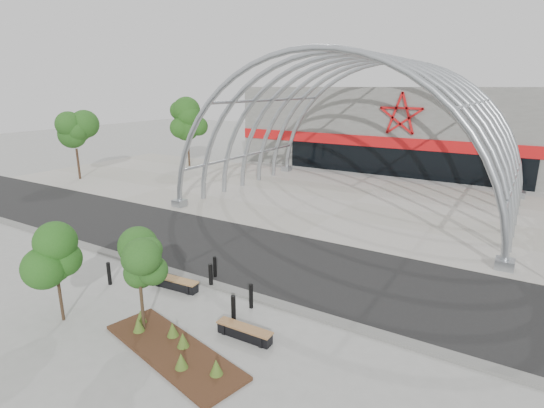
# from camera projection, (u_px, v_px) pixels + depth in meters

# --- Properties ---
(ground) EXTENTS (140.00, 140.00, 0.00)m
(ground) POSITION_uv_depth(u_px,v_px,m) (222.00, 285.00, 17.86)
(ground) COLOR gray
(ground) RESTS_ON ground
(road) EXTENTS (140.00, 7.00, 0.02)m
(road) POSITION_uv_depth(u_px,v_px,m) (267.00, 257.00, 20.72)
(road) COLOR black
(road) RESTS_ON ground
(forecourt) EXTENTS (60.00, 17.00, 0.04)m
(forecourt) POSITION_uv_depth(u_px,v_px,m) (355.00, 202.00, 30.57)
(forecourt) COLOR #A9A497
(forecourt) RESTS_ON ground
(kerb) EXTENTS (60.00, 0.50, 0.12)m
(kerb) POSITION_uv_depth(u_px,v_px,m) (219.00, 286.00, 17.63)
(kerb) COLOR slate
(kerb) RESTS_ON ground
(arena_building) EXTENTS (34.00, 15.24, 8.00)m
(arena_building) POSITION_uv_depth(u_px,v_px,m) (420.00, 127.00, 44.23)
(arena_building) COLOR slate
(arena_building) RESTS_ON ground
(vault_canopy) EXTENTS (20.80, 15.80, 20.36)m
(vault_canopy) POSITION_uv_depth(u_px,v_px,m) (355.00, 202.00, 30.57)
(vault_canopy) COLOR #9AA0A6
(vault_canopy) RESTS_ON ground
(planting_bed) EXTENTS (5.79, 2.88, 0.59)m
(planting_bed) POSITION_uv_depth(u_px,v_px,m) (172.00, 347.00, 13.38)
(planting_bed) COLOR black
(planting_bed) RESTS_ON ground
(street_tree_0) EXTENTS (1.51, 1.51, 3.43)m
(street_tree_0) POSITION_uv_depth(u_px,v_px,m) (54.00, 256.00, 14.55)
(street_tree_0) COLOR black
(street_tree_0) RESTS_ON ground
(street_tree_1) EXTENTS (1.39, 1.39, 3.28)m
(street_tree_1) POSITION_uv_depth(u_px,v_px,m) (139.00, 267.00, 13.88)
(street_tree_1) COLOR #322816
(street_tree_1) RESTS_ON ground
(bench_0) EXTENTS (2.17, 0.64, 0.45)m
(bench_0) POSITION_uv_depth(u_px,v_px,m) (175.00, 284.00, 17.50)
(bench_0) COLOR black
(bench_0) RESTS_ON ground
(bench_1) EXTENTS (2.02, 0.49, 0.42)m
(bench_1) POSITION_uv_depth(u_px,v_px,m) (244.00, 333.00, 14.04)
(bench_1) COLOR black
(bench_1) RESTS_ON ground
(bollard_0) EXTENTS (0.16, 0.16, 0.99)m
(bollard_0) POSITION_uv_depth(u_px,v_px,m) (109.00, 274.00, 17.80)
(bollard_0) COLOR black
(bollard_0) RESTS_ON ground
(bollard_1) EXTENTS (0.17, 0.17, 1.03)m
(bollard_1) POSITION_uv_depth(u_px,v_px,m) (211.00, 276.00, 17.54)
(bollard_1) COLOR black
(bollard_1) RESTS_ON ground
(bollard_2) EXTENTS (0.15, 0.15, 0.95)m
(bollard_2) POSITION_uv_depth(u_px,v_px,m) (215.00, 267.00, 18.50)
(bollard_2) COLOR black
(bollard_2) RESTS_ON ground
(bollard_3) EXTENTS (0.17, 0.17, 1.04)m
(bollard_3) POSITION_uv_depth(u_px,v_px,m) (233.00, 309.00, 14.89)
(bollard_3) COLOR black
(bollard_3) RESTS_ON ground
(bollard_4) EXTENTS (0.15, 0.15, 0.96)m
(bollard_4) POSITION_uv_depth(u_px,v_px,m) (251.00, 296.00, 15.90)
(bollard_4) COLOR black
(bollard_4) RESTS_ON ground
(bg_tree_0) EXTENTS (3.00, 3.00, 6.45)m
(bg_tree_0) POSITION_uv_depth(u_px,v_px,m) (187.00, 121.00, 43.11)
(bg_tree_0) COLOR black
(bg_tree_0) RESTS_ON ground
(bg_tree_2) EXTENTS (2.55, 2.55, 5.38)m
(bg_tree_2) POSITION_uv_depth(u_px,v_px,m) (75.00, 136.00, 37.14)
(bg_tree_2) COLOR black
(bg_tree_2) RESTS_ON ground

